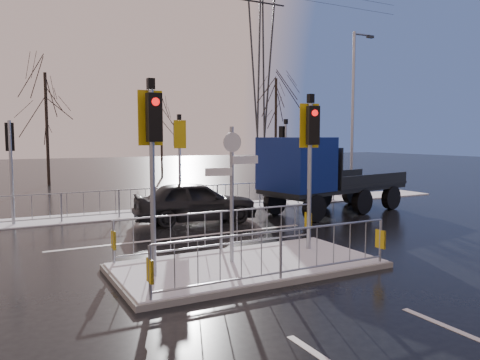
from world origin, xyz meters
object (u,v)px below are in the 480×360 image
car_far_lane (195,201)px  street_lamp_right (354,108)px  traffic_island (247,252)px  flatbed_truck (313,174)px

car_far_lane → street_lamp_right: 10.39m
traffic_island → flatbed_truck: bearing=42.3°
traffic_island → flatbed_truck: size_ratio=0.89×
traffic_island → flatbed_truck: traffic_island is taller
traffic_island → street_lamp_right: bearing=38.7°
traffic_island → car_far_lane: size_ratio=1.40×
traffic_island → street_lamp_right: size_ratio=0.75×
car_far_lane → flatbed_truck: size_ratio=0.64×
flatbed_truck → street_lamp_right: size_ratio=0.84×
traffic_island → car_far_lane: (1.20, 5.95, 0.34)m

